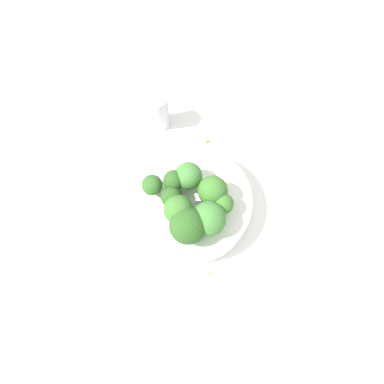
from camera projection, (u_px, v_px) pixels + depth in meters
ground_plane at (192, 208)px, 0.67m from camera, size 3.00×3.00×0.00m
bowl at (192, 204)px, 0.65m from camera, size 0.20×0.20×0.05m
broccoli_floret_0 at (171, 197)px, 0.60m from camera, size 0.04×0.04×0.04m
broccoli_floret_1 at (152, 185)px, 0.60m from camera, size 0.03×0.03×0.05m
broccoli_floret_2 at (188, 226)px, 0.57m from camera, size 0.06×0.06×0.07m
broccoli_floret_3 at (213, 191)px, 0.60m from camera, size 0.05×0.05×0.06m
broccoli_floret_4 at (188, 176)px, 0.60m from camera, size 0.05×0.05×0.06m
broccoli_floret_5 at (173, 182)px, 0.60m from camera, size 0.03×0.03×0.05m
broccoli_floret_6 at (209, 219)px, 0.58m from camera, size 0.06×0.06×0.06m
broccoli_floret_7 at (177, 209)px, 0.58m from camera, size 0.05×0.05×0.06m
broccoli_floret_8 at (223, 204)px, 0.59m from camera, size 0.03×0.03×0.05m
pepper_shaker at (159, 111)px, 0.69m from camera, size 0.04×0.04×0.08m
almond_crumb_0 at (209, 272)px, 0.63m from camera, size 0.01×0.01×0.01m
almond_crumb_1 at (207, 141)px, 0.72m from camera, size 0.01×0.01×0.01m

